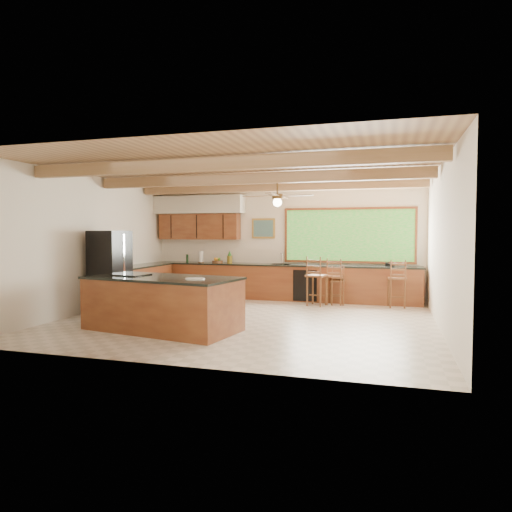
% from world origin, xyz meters
% --- Properties ---
extents(ground, '(7.20, 7.20, 0.00)m').
position_xyz_m(ground, '(0.00, 0.00, 0.00)').
color(ground, beige).
rests_on(ground, ground).
extents(room_shell, '(7.27, 6.54, 3.02)m').
position_xyz_m(room_shell, '(-0.17, 0.65, 2.21)').
color(room_shell, white).
rests_on(room_shell, ground).
extents(counter_run, '(7.12, 3.10, 1.26)m').
position_xyz_m(counter_run, '(-0.82, 2.52, 0.46)').
color(counter_run, brown).
rests_on(counter_run, ground).
extents(island, '(2.92, 1.74, 0.98)m').
position_xyz_m(island, '(-1.17, -1.31, 0.48)').
color(island, brown).
rests_on(island, ground).
extents(refrigerator, '(0.76, 0.74, 1.78)m').
position_xyz_m(refrigerator, '(-3.05, -0.12, 0.89)').
color(refrigerator, black).
rests_on(refrigerator, ground).
extents(bar_stool_a, '(0.52, 0.52, 1.19)m').
position_xyz_m(bar_stool_a, '(1.06, 2.09, 0.70)').
color(bar_stool_a, brown).
rests_on(bar_stool_a, ground).
extents(bar_stool_b, '(0.41, 0.41, 1.13)m').
position_xyz_m(bar_stool_b, '(1.45, 2.39, 0.67)').
color(bar_stool_b, brown).
rests_on(bar_stool_b, ground).
extents(bar_stool_c, '(0.41, 0.41, 0.96)m').
position_xyz_m(bar_stool_c, '(1.51, 2.40, 0.57)').
color(bar_stool_c, brown).
rests_on(bar_stool_c, ground).
extents(bar_stool_d, '(0.46, 0.46, 1.13)m').
position_xyz_m(bar_stool_d, '(2.88, 2.39, 0.67)').
color(bar_stool_d, brown).
rests_on(bar_stool_d, ground).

